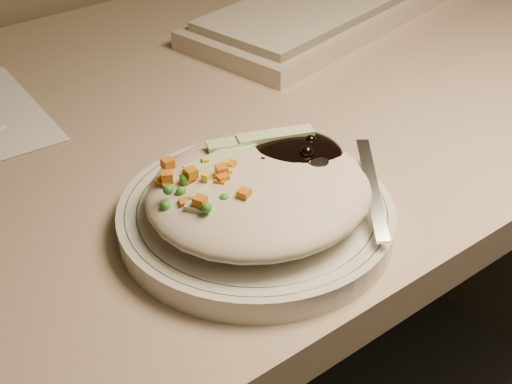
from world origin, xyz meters
TOP-DOWN VIEW (x-y plane):
  - desk at (0.00, 1.38)m, footprint 1.40×0.70m
  - plate at (-0.11, 1.16)m, footprint 0.23×0.23m
  - plate_rim at (-0.11, 1.16)m, footprint 0.22×0.22m
  - meal at (-0.11, 1.16)m, footprint 0.21×0.19m
  - keyboard at (0.30, 1.48)m, footprint 0.53×0.28m

SIDE VIEW (x-z plane):
  - desk at x=0.00m, z-range 0.17..0.91m
  - plate at x=-0.11m, z-range 0.74..0.76m
  - keyboard at x=0.30m, z-range 0.74..0.78m
  - plate_rim at x=-0.11m, z-range 0.76..0.76m
  - meal at x=-0.11m, z-range 0.76..0.81m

